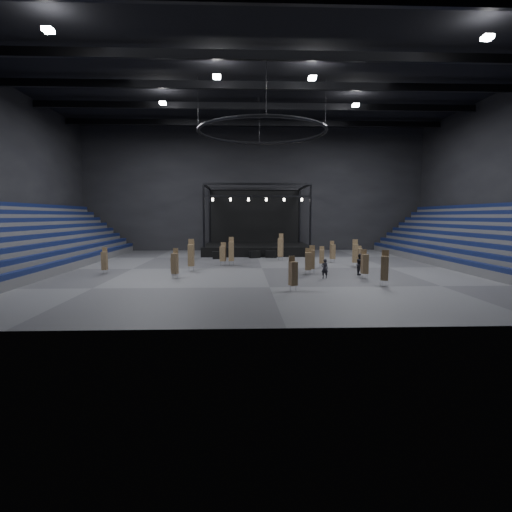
{
  "coord_description": "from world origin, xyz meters",
  "views": [
    {
      "loc": [
        -2.04,
        -38.56,
        5.05
      ],
      "look_at": [
        -0.66,
        -2.0,
        1.4
      ],
      "focal_mm": 28.0,
      "sensor_mm": 36.0,
      "label": 1
    }
  ],
  "objects_px": {
    "chair_stack_2": "(322,256)",
    "chair_stack_15": "(192,250)",
    "chair_stack_1": "(231,251)",
    "chair_stack_7": "(360,254)",
    "chair_stack_4": "(104,260)",
    "chair_stack_9": "(173,264)",
    "flight_case_mid": "(255,254)",
    "chair_stack_6": "(223,253)",
    "chair_stack_12": "(385,268)",
    "chair_stack_3": "(312,259)",
    "chair_stack_14": "(293,273)",
    "flight_case_left": "(218,255)",
    "chair_stack_13": "(308,261)",
    "stage": "(256,243)",
    "chair_stack_5": "(355,253)",
    "chair_stack_11": "(175,263)",
    "chair_stack_16": "(281,247)",
    "chair_stack_0": "(333,251)",
    "chair_stack_10": "(191,255)",
    "flight_case_right": "(271,254)",
    "chair_stack_8": "(365,263)",
    "crew_member": "(361,264)"
  },
  "relations": [
    {
      "from": "flight_case_mid",
      "to": "chair_stack_4",
      "type": "height_order",
      "value": "chair_stack_4"
    },
    {
      "from": "flight_case_mid",
      "to": "chair_stack_16",
      "type": "xyz_separation_m",
      "value": [
        2.88,
        -2.78,
        1.12
      ]
    },
    {
      "from": "chair_stack_3",
      "to": "chair_stack_15",
      "type": "xyz_separation_m",
      "value": [
        -11.94,
        11.77,
        -0.17
      ]
    },
    {
      "from": "chair_stack_12",
      "to": "chair_stack_2",
      "type": "bearing_deg",
      "value": 125.9
    },
    {
      "from": "chair_stack_1",
      "to": "chair_stack_15",
      "type": "relative_size",
      "value": 1.35
    },
    {
      "from": "chair_stack_5",
      "to": "chair_stack_0",
      "type": "bearing_deg",
      "value": 121.39
    },
    {
      "from": "chair_stack_10",
      "to": "chair_stack_5",
      "type": "bearing_deg",
      "value": 9.27
    },
    {
      "from": "flight_case_right",
      "to": "chair_stack_15",
      "type": "height_order",
      "value": "chair_stack_15"
    },
    {
      "from": "chair_stack_4",
      "to": "chair_stack_9",
      "type": "xyz_separation_m",
      "value": [
        6.14,
        -0.9,
        -0.25
      ]
    },
    {
      "from": "chair_stack_7",
      "to": "flight_case_mid",
      "type": "bearing_deg",
      "value": 153.27
    },
    {
      "from": "chair_stack_5",
      "to": "chair_stack_7",
      "type": "relative_size",
      "value": 1.49
    },
    {
      "from": "stage",
      "to": "chair_stack_15",
      "type": "relative_size",
      "value": 6.48
    },
    {
      "from": "chair_stack_2",
      "to": "chair_stack_14",
      "type": "bearing_deg",
      "value": -99.0
    },
    {
      "from": "chair_stack_12",
      "to": "chair_stack_15",
      "type": "distance_m",
      "value": 24.38
    },
    {
      "from": "chair_stack_1",
      "to": "chair_stack_4",
      "type": "distance_m",
      "value": 12.45
    },
    {
      "from": "flight_case_right",
      "to": "chair_stack_16",
      "type": "relative_size",
      "value": 0.43
    },
    {
      "from": "chair_stack_11",
      "to": "chair_stack_15",
      "type": "bearing_deg",
      "value": 108.28
    },
    {
      "from": "chair_stack_9",
      "to": "flight_case_right",
      "type": "bearing_deg",
      "value": 52.98
    },
    {
      "from": "chair_stack_5",
      "to": "chair_stack_6",
      "type": "xyz_separation_m",
      "value": [
        -13.25,
        1.63,
        -0.14
      ]
    },
    {
      "from": "flight_case_mid",
      "to": "stage",
      "type": "bearing_deg",
      "value": 86.68
    },
    {
      "from": "flight_case_mid",
      "to": "chair_stack_11",
      "type": "relative_size",
      "value": 0.53
    },
    {
      "from": "flight_case_left",
      "to": "chair_stack_15",
      "type": "height_order",
      "value": "chair_stack_15"
    },
    {
      "from": "chair_stack_16",
      "to": "chair_stack_10",
      "type": "bearing_deg",
      "value": -113.67
    },
    {
      "from": "chair_stack_6",
      "to": "chair_stack_16",
      "type": "relative_size",
      "value": 0.77
    },
    {
      "from": "stage",
      "to": "chair_stack_13",
      "type": "distance_m",
      "value": 21.13
    },
    {
      "from": "flight_case_left",
      "to": "chair_stack_0",
      "type": "bearing_deg",
      "value": -18.21
    },
    {
      "from": "chair_stack_5",
      "to": "chair_stack_11",
      "type": "relative_size",
      "value": 1.11
    },
    {
      "from": "chair_stack_0",
      "to": "chair_stack_16",
      "type": "bearing_deg",
      "value": 146.79
    },
    {
      "from": "chair_stack_2",
      "to": "chair_stack_3",
      "type": "relative_size",
      "value": 0.84
    },
    {
      "from": "chair_stack_1",
      "to": "chair_stack_10",
      "type": "relative_size",
      "value": 0.99
    },
    {
      "from": "stage",
      "to": "chair_stack_9",
      "type": "distance_m",
      "value": 21.99
    },
    {
      "from": "flight_case_right",
      "to": "chair_stack_10",
      "type": "height_order",
      "value": "chair_stack_10"
    },
    {
      "from": "chair_stack_2",
      "to": "chair_stack_15",
      "type": "bearing_deg",
      "value": 162.15
    },
    {
      "from": "chair_stack_11",
      "to": "chair_stack_16",
      "type": "relative_size",
      "value": 0.8
    },
    {
      "from": "chair_stack_12",
      "to": "chair_stack_3",
      "type": "bearing_deg",
      "value": 145.76
    },
    {
      "from": "chair_stack_4",
      "to": "chair_stack_8",
      "type": "relative_size",
      "value": 0.99
    },
    {
      "from": "chair_stack_2",
      "to": "chair_stack_12",
      "type": "xyz_separation_m",
      "value": [
        2.38,
        -10.84,
        0.24
      ]
    },
    {
      "from": "chair_stack_15",
      "to": "chair_stack_7",
      "type": "bearing_deg",
      "value": -6.06
    },
    {
      "from": "flight_case_left",
      "to": "chair_stack_16",
      "type": "distance_m",
      "value": 7.57
    },
    {
      "from": "chair_stack_9",
      "to": "chair_stack_12",
      "type": "height_order",
      "value": "chair_stack_12"
    },
    {
      "from": "chair_stack_0",
      "to": "chair_stack_6",
      "type": "bearing_deg",
      "value": -179.12
    },
    {
      "from": "chair_stack_1",
      "to": "chair_stack_7",
      "type": "height_order",
      "value": "chair_stack_1"
    },
    {
      "from": "flight_case_left",
      "to": "chair_stack_13",
      "type": "height_order",
      "value": "chair_stack_13"
    },
    {
      "from": "chair_stack_2",
      "to": "chair_stack_5",
      "type": "bearing_deg",
      "value": 13.55
    },
    {
      "from": "chair_stack_7",
      "to": "crew_member",
      "type": "height_order",
      "value": "crew_member"
    },
    {
      "from": "chair_stack_7",
      "to": "chair_stack_14",
      "type": "xyz_separation_m",
      "value": [
        -9.46,
        -16.26,
        0.25
      ]
    },
    {
      "from": "chair_stack_10",
      "to": "chair_stack_13",
      "type": "distance_m",
      "value": 10.81
    },
    {
      "from": "chair_stack_3",
      "to": "chair_stack_11",
      "type": "bearing_deg",
      "value": -157.88
    },
    {
      "from": "flight_case_mid",
      "to": "chair_stack_6",
      "type": "bearing_deg",
      "value": -115.47
    },
    {
      "from": "flight_case_mid",
      "to": "chair_stack_16",
      "type": "bearing_deg",
      "value": -43.99
    }
  ]
}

